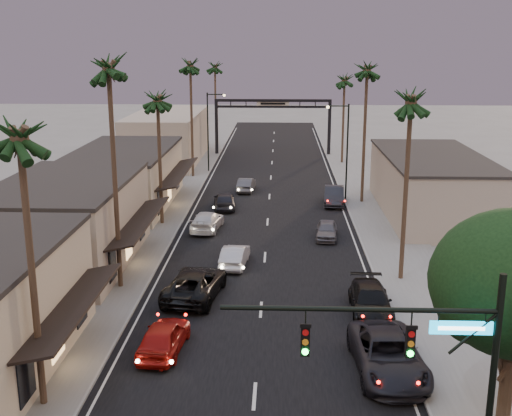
# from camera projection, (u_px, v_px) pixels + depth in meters

# --- Properties ---
(ground) EXTENTS (200.00, 200.00, 0.00)m
(ground) POSITION_uv_depth(u_px,v_px,m) (268.00, 213.00, 55.95)
(ground) COLOR slate
(ground) RESTS_ON ground
(road) EXTENTS (14.00, 120.00, 0.02)m
(road) POSITION_uv_depth(u_px,v_px,m) (269.00, 199.00, 60.78)
(road) COLOR black
(road) RESTS_ON ground
(sidewalk_left) EXTENTS (5.00, 92.00, 0.12)m
(sidewalk_left) POSITION_uv_depth(u_px,v_px,m) (181.00, 182.00, 67.89)
(sidewalk_left) COLOR slate
(sidewalk_left) RESTS_ON ground
(sidewalk_right) EXTENTS (5.00, 92.00, 0.12)m
(sidewalk_right) POSITION_uv_depth(u_px,v_px,m) (361.00, 184.00, 67.20)
(sidewalk_right) COLOR slate
(sidewalk_right) RESTS_ON ground
(storefront_mid) EXTENTS (8.00, 14.00, 5.50)m
(storefront_mid) POSITION_uv_depth(u_px,v_px,m) (67.00, 225.00, 42.19)
(storefront_mid) COLOR gray
(storefront_mid) RESTS_ON ground
(storefront_far) EXTENTS (8.00, 16.00, 5.00)m
(storefront_far) POSITION_uv_depth(u_px,v_px,m) (125.00, 179.00, 57.73)
(storefront_far) COLOR #B7AA8C
(storefront_far) RESTS_ON ground
(storefront_dist) EXTENTS (8.00, 20.00, 6.00)m
(storefront_dist) POSITION_uv_depth(u_px,v_px,m) (168.00, 137.00, 79.86)
(storefront_dist) COLOR gray
(storefront_dist) RESTS_ON ground
(building_right) EXTENTS (8.00, 18.00, 5.00)m
(building_right) POSITION_uv_depth(u_px,v_px,m) (432.00, 186.00, 54.81)
(building_right) COLOR gray
(building_right) RESTS_ON ground
(traffic_signal) EXTENTS (8.51, 0.22, 7.80)m
(traffic_signal) POSITION_uv_depth(u_px,v_px,m) (432.00, 356.00, 19.64)
(traffic_signal) COLOR black
(traffic_signal) RESTS_ON ground
(arch) EXTENTS (15.20, 0.40, 7.27)m
(arch) POSITION_uv_depth(u_px,v_px,m) (273.00, 113.00, 83.58)
(arch) COLOR black
(arch) RESTS_ON ground
(streetlight_right) EXTENTS (2.13, 0.30, 9.00)m
(streetlight_right) POSITION_uv_depth(u_px,v_px,m) (344.00, 144.00, 59.20)
(streetlight_right) COLOR black
(streetlight_right) RESTS_ON ground
(streetlight_left) EXTENTS (2.13, 0.30, 9.00)m
(streetlight_left) POSITION_uv_depth(u_px,v_px,m) (210.00, 125.00, 72.28)
(streetlight_left) COLOR black
(streetlight_left) RESTS_ON ground
(palm_la) EXTENTS (3.20, 3.20, 13.20)m
(palm_la) POSITION_uv_depth(u_px,v_px,m) (18.00, 126.00, 23.41)
(palm_la) COLOR #38281C
(palm_la) RESTS_ON ground
(palm_lb) EXTENTS (3.20, 3.20, 15.20)m
(palm_lb) POSITION_uv_depth(u_px,v_px,m) (108.00, 62.00, 35.49)
(palm_lb) COLOR #38281C
(palm_lb) RESTS_ON ground
(palm_lc) EXTENTS (3.20, 3.20, 12.20)m
(palm_lc) POSITION_uv_depth(u_px,v_px,m) (157.00, 95.00, 49.77)
(palm_lc) COLOR #38281C
(palm_lc) RESTS_ON ground
(palm_ld) EXTENTS (3.20, 3.20, 14.20)m
(palm_ld) POSITION_uv_depth(u_px,v_px,m) (190.00, 62.00, 67.66)
(palm_ld) COLOR #38281C
(palm_ld) RESTS_ON ground
(palm_ra) EXTENTS (3.20, 3.20, 13.20)m
(palm_ra) POSITION_uv_depth(u_px,v_px,m) (411.00, 95.00, 37.29)
(palm_ra) COLOR #38281C
(palm_ra) RESTS_ON ground
(palm_rb) EXTENTS (3.20, 3.20, 14.20)m
(palm_rb) POSITION_uv_depth(u_px,v_px,m) (367.00, 66.00, 56.39)
(palm_rb) COLOR #38281C
(palm_rb) RESTS_ON ground
(palm_rc) EXTENTS (3.20, 3.20, 12.20)m
(palm_rc) POSITION_uv_depth(u_px,v_px,m) (345.00, 77.00, 76.23)
(palm_rc) COLOR #38281C
(palm_rc) RESTS_ON ground
(palm_far) EXTENTS (3.20, 3.20, 13.20)m
(palm_far) POSITION_uv_depth(u_px,v_px,m) (215.00, 64.00, 90.15)
(palm_far) COLOR #38281C
(palm_far) RESTS_ON ground
(oncoming_red) EXTENTS (2.23, 4.73, 1.56)m
(oncoming_red) POSITION_uv_depth(u_px,v_px,m) (164.00, 337.00, 30.62)
(oncoming_red) COLOR maroon
(oncoming_red) RESTS_ON ground
(oncoming_pickup) EXTENTS (3.60, 6.38, 1.68)m
(oncoming_pickup) POSITION_uv_depth(u_px,v_px,m) (195.00, 284.00, 37.19)
(oncoming_pickup) COLOR black
(oncoming_pickup) RESTS_ON ground
(oncoming_silver) EXTENTS (1.86, 4.37, 1.40)m
(oncoming_silver) POSITION_uv_depth(u_px,v_px,m) (235.00, 256.00, 42.48)
(oncoming_silver) COLOR #AEAFB4
(oncoming_silver) RESTS_ON ground
(oncoming_white) EXTENTS (2.56, 5.23, 1.47)m
(oncoming_white) POSITION_uv_depth(u_px,v_px,m) (207.00, 221.00, 50.65)
(oncoming_white) COLOR beige
(oncoming_white) RESTS_ON ground
(oncoming_dgrey) EXTENTS (2.31, 4.70, 1.54)m
(oncoming_dgrey) POSITION_uv_depth(u_px,v_px,m) (224.00, 200.00, 57.10)
(oncoming_dgrey) COLOR black
(oncoming_dgrey) RESTS_ON ground
(oncoming_grey_far) EXTENTS (1.78, 4.21, 1.35)m
(oncoming_grey_far) POSITION_uv_depth(u_px,v_px,m) (246.00, 185.00, 63.84)
(oncoming_grey_far) COLOR #444549
(oncoming_grey_far) RESTS_ON ground
(curbside_near) EXTENTS (3.21, 6.44, 1.75)m
(curbside_near) POSITION_uv_depth(u_px,v_px,m) (388.00, 355.00, 28.65)
(curbside_near) COLOR black
(curbside_near) RESTS_ON ground
(curbside_black) EXTENTS (2.23, 5.29, 1.52)m
(curbside_black) POSITION_uv_depth(u_px,v_px,m) (371.00, 301.00, 34.92)
(curbside_black) COLOR black
(curbside_black) RESTS_ON ground
(curbside_grey) EXTENTS (1.90, 4.02, 1.33)m
(curbside_grey) POSITION_uv_depth(u_px,v_px,m) (327.00, 230.00, 48.44)
(curbside_grey) COLOR #515156
(curbside_grey) RESTS_ON ground
(curbside_far) EXTENTS (2.13, 5.11, 1.64)m
(curbside_far) POSITION_uv_depth(u_px,v_px,m) (334.00, 196.00, 58.63)
(curbside_far) COLOR black
(curbside_far) RESTS_ON ground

